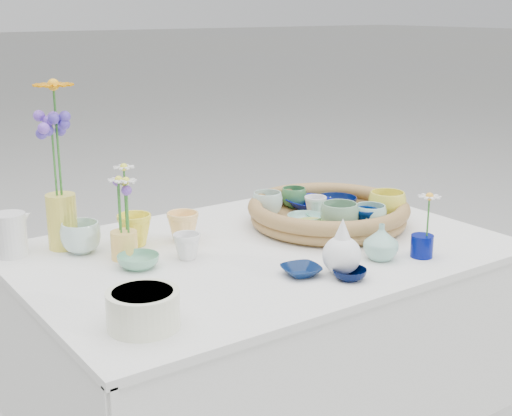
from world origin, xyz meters
TOP-DOWN VIEW (x-y plane):
  - wicker_tray at (0.28, 0.05)m, footprint 0.47×0.47m
  - tray_ceramic_0 at (0.30, 0.16)m, footprint 0.14×0.14m
  - tray_ceramic_1 at (0.37, 0.12)m, footprint 0.16×0.16m
  - tray_ceramic_2 at (0.41, -0.05)m, footprint 0.11×0.11m
  - tray_ceramic_3 at (0.25, 0.03)m, footprint 0.12×0.12m
  - tray_ceramic_4 at (0.22, -0.06)m, footprint 0.14×0.14m
  - tray_ceramic_5 at (0.18, 0.04)m, footprint 0.12×0.12m
  - tray_ceramic_6 at (0.16, 0.19)m, footprint 0.10×0.10m
  - tray_ceramic_7 at (0.27, 0.09)m, footprint 0.09×0.09m
  - tray_ceramic_8 at (0.37, 0.22)m, footprint 0.13×0.13m
  - tray_ceramic_9 at (0.29, -0.10)m, footprint 0.09×0.09m
  - tray_ceramic_10 at (0.16, -0.01)m, footprint 0.12×0.12m
  - tray_ceramic_11 at (0.31, -0.09)m, footprint 0.11×0.11m
  - tray_ceramic_12 at (0.28, 0.21)m, footprint 0.10×0.10m
  - loose_ceramic_0 at (-0.27, 0.21)m, footprint 0.11×0.11m
  - loose_ceramic_1 at (-0.14, 0.17)m, footprint 0.10×0.10m
  - loose_ceramic_2 at (-0.33, 0.05)m, footprint 0.14×0.14m
  - loose_ceramic_3 at (-0.20, 0.04)m, footprint 0.08×0.08m
  - loose_ceramic_4 at (-0.04, -0.22)m, footprint 0.11×0.11m
  - loose_ceramic_5 at (-0.41, 0.24)m, footprint 0.12×0.12m
  - loose_ceramic_6 at (0.04, -0.31)m, footprint 0.09×0.09m
  - fluted_bowl at (-0.48, -0.27)m, footprint 0.19×0.19m
  - bud_vase_paleblue at (0.05, -0.27)m, footprint 0.12×0.12m
  - bud_vase_seafoam at (0.20, -0.25)m, footprint 0.12×0.12m
  - bud_vase_cobalt at (0.30, -0.30)m, footprint 0.07×0.07m
  - single_daisy at (0.30, -0.31)m, footprint 0.09×0.09m
  - tall_vase_yellow at (-0.43, 0.30)m, footprint 0.10×0.10m
  - gerbera at (-0.43, 0.29)m, footprint 0.12×0.12m
  - hydrangea at (-0.44, 0.29)m, footprint 0.08×0.08m
  - white_pitcher at (-0.56, 0.32)m, footprint 0.12×0.09m
  - daisy_cup at (-0.33, 0.13)m, footprint 0.08×0.08m
  - daisy_posy at (-0.34, 0.12)m, footprint 0.09×0.09m

SIDE VIEW (x-z plane):
  - loose_ceramic_4 at x=-0.04m, z-range 0.77..0.79m
  - loose_ceramic_6 at x=0.04m, z-range 0.77..0.79m
  - loose_ceramic_2 at x=-0.33m, z-range 0.77..0.80m
  - bud_vase_cobalt at x=0.30m, z-range 0.77..0.82m
  - tray_ceramic_3 at x=0.25m, z-range 0.78..0.81m
  - tray_ceramic_8 at x=0.37m, z-range 0.78..0.81m
  - tray_ceramic_10 at x=0.16m, z-range 0.78..0.81m
  - loose_ceramic_3 at x=-0.20m, z-range 0.77..0.83m
  - tray_ceramic_5 at x=0.18m, z-range 0.78..0.81m
  - tray_ceramic_0 at x=0.30m, z-range 0.78..0.82m
  - daisy_cup at x=-0.33m, z-range 0.77..0.84m
  - tray_ceramic_1 at x=0.37m, z-range 0.78..0.82m
  - fluted_bowl at x=-0.48m, z-range 0.77..0.84m
  - wicker_tray at x=0.28m, z-range 0.77..0.84m
  - loose_ceramic_1 at x=-0.14m, z-range 0.76..0.85m
  - loose_ceramic_5 at x=-0.41m, z-range 0.77..0.85m
  - loose_ceramic_0 at x=-0.27m, z-range 0.77..0.85m
  - bud_vase_seafoam at x=0.20m, z-range 0.77..0.86m
  - tray_ceramic_12 at x=0.28m, z-range 0.78..0.84m
  - tray_ceramic_7 at x=0.27m, z-range 0.78..0.84m
  - tray_ceramic_9 at x=0.29m, z-range 0.78..0.85m
  - tray_ceramic_6 at x=0.16m, z-range 0.78..0.85m
  - tray_ceramic_11 at x=0.31m, z-range 0.78..0.85m
  - white_pitcher at x=-0.56m, z-range 0.77..0.88m
  - tray_ceramic_4 at x=0.22m, z-range 0.78..0.87m
  - tray_ceramic_2 at x=0.41m, z-range 0.78..0.87m
  - bud_vase_paleblue at x=0.05m, z-range 0.77..0.91m
  - tall_vase_yellow at x=-0.43m, z-range 0.77..0.91m
  - single_daisy at x=0.30m, z-range 0.81..0.94m
  - daisy_posy at x=-0.34m, z-range 0.84..1.00m
  - hydrangea at x=-0.44m, z-range 0.88..1.13m
  - gerbera at x=-0.43m, z-range 0.90..1.21m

